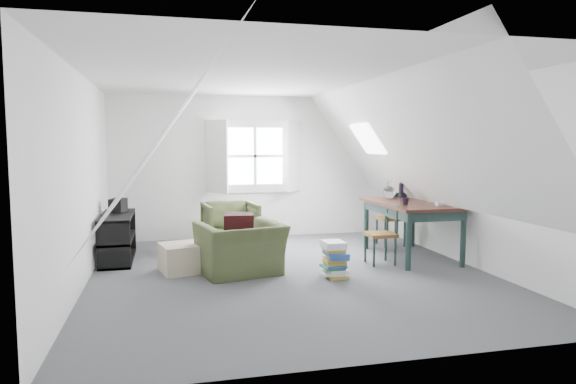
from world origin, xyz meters
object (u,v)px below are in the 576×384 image
object	(u,v)px
ottoman	(183,258)
dining_chair_far	(392,217)
magazine_stack	(335,259)
dining_chair_near	(383,233)
armchair_near	(241,274)
armchair_far	(231,249)
dining_table	(411,209)
media_shelf	(117,240)

from	to	relation	value
ottoman	dining_chair_far	bearing A→B (deg)	15.62
magazine_stack	dining_chair_far	bearing A→B (deg)	47.27
ottoman	dining_chair_far	distance (m)	3.53
dining_chair_near	armchair_near	bearing A→B (deg)	-108.15
armchair_near	dining_chair_near	distance (m)	2.06
ottoman	dining_chair_far	size ratio (longest dim) A/B	0.62
armchair_far	dining_chair_far	bearing A→B (deg)	-13.58
armchair_far	ottoman	world-z (taller)	armchair_far
dining_table	media_shelf	size ratio (longest dim) A/B	1.26
dining_chair_far	media_shelf	xyz separation A→B (m)	(-4.28, -0.08, -0.17)
dining_chair_far	magazine_stack	size ratio (longest dim) A/B	1.98
magazine_stack	armchair_far	bearing A→B (deg)	117.70
armchair_near	dining_chair_near	size ratio (longest dim) A/B	1.24
dining_chair_near	media_shelf	xyz separation A→B (m)	(-3.62, 1.06, -0.13)
media_shelf	magazine_stack	world-z (taller)	media_shelf
armchair_far	magazine_stack	bearing A→B (deg)	-68.18
media_shelf	magazine_stack	distance (m)	3.17
media_shelf	magazine_stack	size ratio (longest dim) A/B	2.88
armchair_far	dining_chair_near	world-z (taller)	dining_chair_near
armchair_far	dining_chair_near	size ratio (longest dim) A/B	1.01
media_shelf	ottoman	bearing A→B (deg)	-45.01
dining_table	magazine_stack	world-z (taller)	dining_table
dining_chair_far	dining_chair_near	xyz separation A→B (m)	(-0.66, -1.13, -0.04)
dining_chair_near	ottoman	bearing A→B (deg)	-115.13
dining_table	media_shelf	world-z (taller)	dining_table
dining_chair_near	armchair_far	bearing A→B (deg)	-148.64
armchair_far	ottoman	bearing A→B (deg)	-126.89
armchair_near	media_shelf	xyz separation A→B (m)	(-1.61, 1.16, 0.30)
ottoman	dining_table	world-z (taller)	dining_table
ottoman	dining_chair_near	size ratio (longest dim) A/B	0.67
armchair_near	armchair_far	bearing A→B (deg)	-105.33
dining_chair_near	magazine_stack	distance (m)	1.05
armchair_far	dining_chair_near	distance (m)	2.48
dining_chair_far	magazine_stack	world-z (taller)	dining_chair_far
media_shelf	dining_chair_near	bearing A→B (deg)	-17.08
ottoman	media_shelf	distance (m)	1.25
dining_chair_far	armchair_near	bearing A→B (deg)	31.50
dining_chair_far	dining_chair_near	size ratio (longest dim) A/B	1.09
armchair_near	dining_table	xyz separation A→B (m)	(2.59, 0.39, 0.71)
armchair_far	dining_table	size ratio (longest dim) A/B	0.51
dining_table	dining_chair_near	size ratio (longest dim) A/B	1.99
dining_chair_far	media_shelf	world-z (taller)	dining_chair_far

